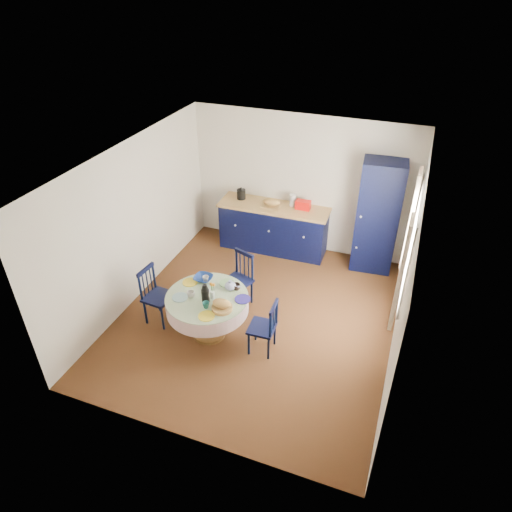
{
  "coord_description": "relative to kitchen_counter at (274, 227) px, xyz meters",
  "views": [
    {
      "loc": [
        1.85,
        -5.01,
        4.62
      ],
      "look_at": [
        -0.09,
        0.2,
        0.97
      ],
      "focal_mm": 32.0,
      "sensor_mm": 36.0,
      "label": 1
    }
  ],
  "objects": [
    {
      "name": "floor",
      "position": [
        0.4,
        -1.96,
        -0.46
      ],
      "size": [
        4.5,
        4.5,
        0.0
      ],
      "primitive_type": "plane",
      "color": "black",
      "rests_on": "ground"
    },
    {
      "name": "ceiling",
      "position": [
        0.4,
        -1.96,
        2.04
      ],
      "size": [
        4.5,
        4.5,
        0.0
      ],
      "primitive_type": "plane",
      "rotation": [
        3.14,
        0.0,
        0.0
      ],
      "color": "white",
      "rests_on": "wall_back"
    },
    {
      "name": "wall_back",
      "position": [
        0.4,
        0.29,
        0.79
      ],
      "size": [
        4.0,
        0.02,
        2.5
      ],
      "primitive_type": "cube",
      "color": "silver",
      "rests_on": "floor"
    },
    {
      "name": "wall_left",
      "position": [
        -1.6,
        -1.96,
        0.79
      ],
      "size": [
        0.02,
        4.5,
        2.5
      ],
      "primitive_type": "cube",
      "color": "silver",
      "rests_on": "floor"
    },
    {
      "name": "wall_right",
      "position": [
        2.4,
        -1.96,
        0.79
      ],
      "size": [
        0.02,
        4.5,
        2.5
      ],
      "primitive_type": "cube",
      "color": "silver",
      "rests_on": "floor"
    },
    {
      "name": "window",
      "position": [
        2.36,
        -1.66,
        1.06
      ],
      "size": [
        0.1,
        1.74,
        1.45
      ],
      "color": "white",
      "rests_on": "wall_right"
    },
    {
      "name": "kitchen_counter",
      "position": [
        0.0,
        0.0,
        0.0
      ],
      "size": [
        2.01,
        0.67,
        1.13
      ],
      "rotation": [
        0.0,
        0.0,
        0.02
      ],
      "color": "black",
      "rests_on": "floor"
    },
    {
      "name": "pantry_cabinet",
      "position": [
        1.8,
        0.04,
        0.52
      ],
      "size": [
        0.73,
        0.55,
        1.97
      ],
      "rotation": [
        0.0,
        0.0,
        0.09
      ],
      "color": "black",
      "rests_on": "floor"
    },
    {
      "name": "dining_table",
      "position": [
        -0.11,
        -2.56,
        0.12
      ],
      "size": [
        1.17,
        1.15,
        0.97
      ],
      "color": "#573A19",
      "rests_on": "floor"
    },
    {
      "name": "chair_left",
      "position": [
        -0.98,
        -2.52,
        -0.01
      ],
      "size": [
        0.42,
        0.44,
        0.9
      ],
      "rotation": [
        0.0,
        0.0,
        1.48
      ],
      "color": "black",
      "rests_on": "floor"
    },
    {
      "name": "chair_far",
      "position": [
        0.01,
        -1.72,
        -0.01
      ],
      "size": [
        0.5,
        0.49,
        0.89
      ],
      "rotation": [
        0.0,
        0.0,
        -0.34
      ],
      "color": "black",
      "rests_on": "floor"
    },
    {
      "name": "chair_right",
      "position": [
        0.74,
        -2.58,
        -0.04
      ],
      "size": [
        0.37,
        0.38,
        0.83
      ],
      "rotation": [
        0.0,
        0.0,
        -1.54
      ],
      "color": "black",
      "rests_on": "floor"
    },
    {
      "name": "mug_a",
      "position": [
        -0.32,
        -2.64,
        0.28
      ],
      "size": [
        0.11,
        0.11,
        0.09
      ],
      "primitive_type": "imported",
      "color": "silver",
      "rests_on": "dining_table"
    },
    {
      "name": "mug_b",
      "position": [
        -0.02,
        -2.78,
        0.28
      ],
      "size": [
        0.1,
        0.1,
        0.09
      ],
      "primitive_type": "imported",
      "color": "#2A7773",
      "rests_on": "dining_table"
    },
    {
      "name": "mug_c",
      "position": [
        0.21,
        -2.27,
        0.28
      ],
      "size": [
        0.12,
        0.12,
        0.09
      ],
      "primitive_type": "imported",
      "color": "black",
      "rests_on": "dining_table"
    },
    {
      "name": "mug_d",
      "position": [
        -0.29,
        -2.24,
        0.28
      ],
      "size": [
        0.09,
        0.09,
        0.08
      ],
      "primitive_type": "imported",
      "color": "silver",
      "rests_on": "dining_table"
    },
    {
      "name": "cobalt_bowl",
      "position": [
        -0.33,
        -2.23,
        0.27
      ],
      "size": [
        0.27,
        0.27,
        0.07
      ],
      "primitive_type": "imported",
      "color": "navy",
      "rests_on": "dining_table"
    }
  ]
}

